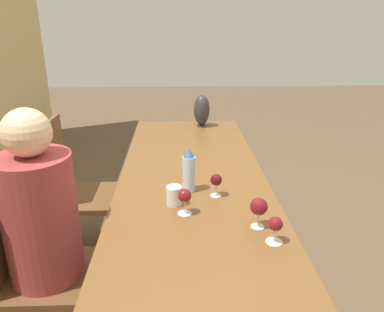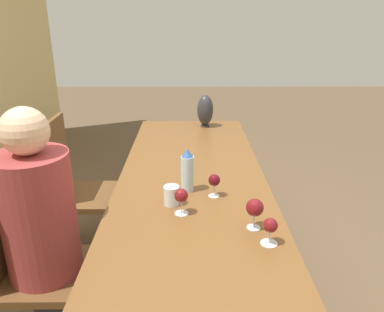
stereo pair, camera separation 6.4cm
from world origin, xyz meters
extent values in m
plane|color=brown|center=(0.00, 0.00, 0.00)|extent=(14.00, 14.00, 0.00)
cube|color=brown|center=(0.00, 0.00, 0.74)|extent=(2.44, 0.85, 0.04)
cylinder|color=brown|center=(1.12, -0.33, 0.36)|extent=(0.07, 0.07, 0.72)
cylinder|color=brown|center=(1.12, 0.33, 0.36)|extent=(0.07, 0.07, 0.72)
cylinder|color=silver|center=(-0.17, 0.03, 0.86)|extent=(0.07, 0.07, 0.20)
cone|color=#33599E|center=(-0.17, 0.03, 0.98)|extent=(0.06, 0.06, 0.04)
cylinder|color=silver|center=(-0.32, 0.10, 0.81)|extent=(0.08, 0.08, 0.10)
cylinder|color=#2D2D33|center=(1.05, -0.12, 0.77)|extent=(0.07, 0.07, 0.01)
ellipsoid|color=#2D2D33|center=(1.05, -0.12, 0.91)|extent=(0.13, 0.13, 0.25)
cylinder|color=silver|center=(-0.24, -0.11, 0.77)|extent=(0.06, 0.06, 0.00)
cylinder|color=silver|center=(-0.24, -0.11, 0.80)|extent=(0.01, 0.01, 0.06)
sphere|color=#510C14|center=(-0.24, -0.11, 0.86)|extent=(0.06, 0.06, 0.06)
cylinder|color=silver|center=(-0.55, -0.27, 0.77)|extent=(0.06, 0.06, 0.00)
cylinder|color=silver|center=(-0.55, -0.27, 0.80)|extent=(0.01, 0.01, 0.07)
sphere|color=maroon|center=(-0.55, -0.27, 0.87)|extent=(0.08, 0.08, 0.08)
cylinder|color=silver|center=(-0.67, -0.31, 0.77)|extent=(0.07, 0.07, 0.00)
cylinder|color=silver|center=(-0.67, -0.31, 0.80)|extent=(0.01, 0.01, 0.06)
sphere|color=maroon|center=(-0.67, -0.31, 0.85)|extent=(0.06, 0.06, 0.06)
cylinder|color=silver|center=(-0.42, 0.05, 0.77)|extent=(0.07, 0.07, 0.00)
cylinder|color=silver|center=(-0.42, 0.05, 0.80)|extent=(0.01, 0.01, 0.07)
sphere|color=maroon|center=(-0.42, 0.05, 0.86)|extent=(0.07, 0.07, 0.07)
cube|color=brown|center=(-0.46, 0.72, 0.45)|extent=(0.44, 0.44, 0.04)
cylinder|color=brown|center=(-0.27, 0.53, 0.21)|extent=(0.04, 0.04, 0.43)
cylinder|color=brown|center=(-0.27, 0.91, 0.21)|extent=(0.04, 0.04, 0.43)
cube|color=brown|center=(0.38, 0.72, 0.45)|extent=(0.44, 0.44, 0.04)
cube|color=brown|center=(0.38, 0.92, 0.74)|extent=(0.40, 0.03, 0.54)
cylinder|color=brown|center=(0.19, 0.53, 0.21)|extent=(0.04, 0.04, 0.43)
cylinder|color=brown|center=(0.57, 0.53, 0.21)|extent=(0.04, 0.04, 0.43)
cylinder|color=brown|center=(0.19, 0.91, 0.21)|extent=(0.04, 0.04, 0.43)
cylinder|color=brown|center=(0.57, 0.91, 0.21)|extent=(0.04, 0.04, 0.43)
cube|color=#2D2D38|center=(-0.46, 0.66, 0.23)|extent=(0.26, 0.19, 0.47)
cylinder|color=#993838|center=(-0.46, 0.72, 0.78)|extent=(0.34, 0.34, 0.62)
sphere|color=beige|center=(-0.46, 0.72, 1.19)|extent=(0.21, 0.21, 0.21)
camera|label=1|loc=(-1.99, 0.08, 1.66)|focal=35.00mm
camera|label=2|loc=(-1.99, 0.02, 1.66)|focal=35.00mm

